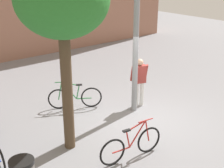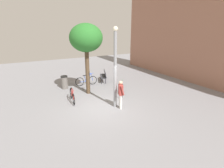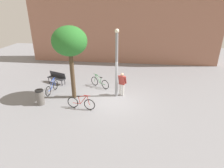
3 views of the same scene
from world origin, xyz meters
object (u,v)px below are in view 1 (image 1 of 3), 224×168
Objects in this scene: person_by_lamppost at (139,79)px; bicycle_red at (132,145)px; plaza_tree at (62,1)px; bicycle_green at (75,97)px; lamppost at (136,37)px.

person_by_lamppost is 0.93× the size of bicycle_red.
person_by_lamppost is at bearing 12.71° from plaza_tree.
bicycle_red is at bearing -57.64° from plaza_tree.
bicycle_green is at bearing 81.26° from bicycle_red.
person_by_lamppost reaches higher than bicycle_red.
bicycle_green is (-1.44, 1.38, -2.09)m from lamppost.
bicycle_red is (-0.52, -3.39, 0.00)m from bicycle_green.
lamppost is at bearing 11.25° from plaza_tree.
bicycle_green is (-1.81, 1.22, -0.58)m from person_by_lamppost.
lamppost is 2.89m from bicycle_green.
lamppost is 3.21m from plaza_tree.
plaza_tree is at bearing -168.75° from lamppost.
person_by_lamppost is at bearing 42.95° from bicycle_red.
person_by_lamppost is 1.07× the size of bicycle_green.
lamppost is 1.56m from person_by_lamppost.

